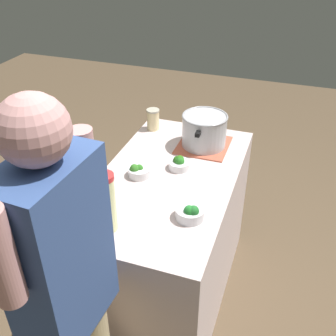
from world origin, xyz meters
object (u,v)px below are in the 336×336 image
object	(u,v)px
cooking_pot	(204,130)
person_cook	(68,298)
broccoli_bowl_front	(139,171)
broccoli_bowl_back	(190,213)
lemonade_pitcher	(106,202)
broccoli_bowl_center	(179,163)
mason_jar	(153,119)

from	to	relation	value
cooking_pot	person_cook	xyz separation A→B (m)	(1.24, -0.15, -0.06)
cooking_pot	broccoli_bowl_front	xyz separation A→B (m)	(0.41, -0.24, -0.08)
cooking_pot	broccoli_bowl_back	xyz separation A→B (m)	(0.66, 0.11, -0.07)
lemonade_pitcher	person_cook	size ratio (longest dim) A/B	0.17
cooking_pot	broccoli_bowl_center	xyz separation A→B (m)	(0.28, -0.06, -0.07)
person_cook	lemonade_pitcher	bearing A→B (deg)	-173.05
mason_jar	broccoli_bowl_center	world-z (taller)	mason_jar
lemonade_pitcher	broccoli_bowl_front	bearing A→B (deg)	-175.25
broccoli_bowl_front	broccoli_bowl_center	size ratio (longest dim) A/B	1.04
broccoli_bowl_center	broccoli_bowl_back	size ratio (longest dim) A/B	0.86
cooking_pot	mason_jar	distance (m)	0.37
lemonade_pitcher	mason_jar	bearing A→B (deg)	-170.80
broccoli_bowl_center	broccoli_bowl_back	bearing A→B (deg)	24.47
person_cook	broccoli_bowl_back	bearing A→B (deg)	155.83
cooking_pot	person_cook	bearing A→B (deg)	-6.97
cooking_pot	broccoli_bowl_back	size ratio (longest dim) A/B	2.51
broccoli_bowl_front	broccoli_bowl_back	world-z (taller)	broccoli_bowl_back
mason_jar	person_cook	distance (m)	1.36
broccoli_bowl_front	broccoli_bowl_back	distance (m)	0.42
lemonade_pitcher	broccoli_bowl_back	size ratio (longest dim) A/B	2.12
lemonade_pitcher	broccoli_bowl_center	world-z (taller)	lemonade_pitcher
broccoli_bowl_center	person_cook	bearing A→B (deg)	-5.43
broccoli_bowl_front	person_cook	bearing A→B (deg)	5.84
cooking_pot	lemonade_pitcher	xyz separation A→B (m)	(0.83, -0.20, 0.03)
cooking_pot	lemonade_pitcher	distance (m)	0.86
lemonade_pitcher	broccoli_bowl_front	xyz separation A→B (m)	(-0.42, -0.03, -0.11)
broccoli_bowl_center	broccoli_bowl_back	world-z (taller)	broccoli_bowl_back
broccoli_bowl_back	person_cook	distance (m)	0.64
cooking_pot	broccoli_bowl_back	bearing A→B (deg)	9.65
cooking_pot	broccoli_bowl_back	distance (m)	0.67
lemonade_pitcher	person_cook	xyz separation A→B (m)	(0.41, 0.05, -0.10)
person_cook	broccoli_bowl_front	bearing A→B (deg)	-174.16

